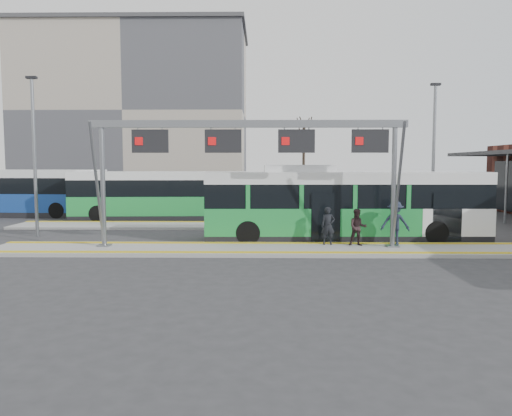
{
  "coord_description": "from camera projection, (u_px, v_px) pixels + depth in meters",
  "views": [
    {
      "loc": [
        0.15,
        -20.23,
        3.55
      ],
      "look_at": [
        -0.19,
        3.0,
        1.52
      ],
      "focal_mm": 35.0,
      "sensor_mm": 36.0,
      "label": 1
    }
  ],
  "objects": [
    {
      "name": "bg_bus_green",
      "position": [
        170.0,
        196.0,
        32.01
      ],
      "size": [
        12.53,
        3.23,
        3.1
      ],
      "rotation": [
        0.0,
        0.0,
        0.05
      ],
      "color": "black",
      "rests_on": "ground"
    },
    {
      "name": "tactile_main",
      "position": [
        260.0,
        247.0,
        20.45
      ],
      "size": [
        22.0,
        2.65,
        0.02
      ],
      "color": "gold",
      "rests_on": "platform_main"
    },
    {
      "name": "ground",
      "position": [
        260.0,
        251.0,
        20.46
      ],
      "size": [
        120.0,
        120.0,
        0.0
      ],
      "primitive_type": "plane",
      "color": "#2D2D30",
      "rests_on": "ground"
    },
    {
      "name": "lamp_west",
      "position": [
        34.0,
        152.0,
        24.26
      ],
      "size": [
        0.5,
        0.25,
        7.78
      ],
      "color": "slate",
      "rests_on": "ground"
    },
    {
      "name": "tactile_second",
      "position": [
        194.0,
        222.0,
        29.62
      ],
      "size": [
        20.0,
        0.35,
        0.02
      ],
      "color": "gold",
      "rests_on": "platform_second"
    },
    {
      "name": "lamp_east",
      "position": [
        434.0,
        153.0,
        26.28
      ],
      "size": [
        0.5,
        0.25,
        7.78
      ],
      "color": "slate",
      "rests_on": "ground"
    },
    {
      "name": "passenger_c",
      "position": [
        395.0,
        223.0,
        21.18
      ],
      "size": [
        1.3,
        0.9,
        1.85
      ],
      "primitive_type": "imported",
      "rotation": [
        0.0,
        0.0,
        -0.19
      ],
      "color": "#1E2536",
      "rests_on": "platform_main"
    },
    {
      "name": "gantry",
      "position": [
        251.0,
        146.0,
        20.35
      ],
      "size": [
        13.0,
        1.68,
        5.2
      ],
      "color": "slate",
      "rests_on": "platform_main"
    },
    {
      "name": "hero_bus",
      "position": [
        344.0,
        206.0,
        23.21
      ],
      "size": [
        12.89,
        2.96,
        3.53
      ],
      "rotation": [
        0.0,
        0.0,
        0.02
      ],
      "color": "black",
      "rests_on": "ground"
    },
    {
      "name": "bg_bus_blue",
      "position": [
        13.0,
        193.0,
        34.24
      ],
      "size": [
        12.39,
        3.54,
        3.19
      ],
      "rotation": [
        0.0,
        0.0,
        -0.07
      ],
      "color": "black",
      "rests_on": "ground"
    },
    {
      "name": "apartment_block",
      "position": [
        137.0,
        114.0,
        55.73
      ],
      "size": [
        24.5,
        12.5,
        18.4
      ],
      "color": "#A99C8C",
      "rests_on": "ground"
    },
    {
      "name": "tree_mid",
      "position": [
        304.0,
        135.0,
        50.56
      ],
      "size": [
        1.4,
        1.4,
        8.61
      ],
      "color": "#382B21",
      "rests_on": "ground"
    },
    {
      "name": "tree_left",
      "position": [
        202.0,
        130.0,
        51.67
      ],
      "size": [
        1.4,
        1.4,
        9.33
      ],
      "color": "#382B21",
      "rests_on": "ground"
    },
    {
      "name": "platform_second",
      "position": [
        191.0,
        225.0,
        28.48
      ],
      "size": [
        20.0,
        3.0,
        0.15
      ],
      "primitive_type": "cube",
      "color": "gray",
      "rests_on": "ground"
    },
    {
      "name": "passenger_a",
      "position": [
        328.0,
        226.0,
        21.17
      ],
      "size": [
        0.6,
        0.42,
        1.6
      ],
      "primitive_type": "imported",
      "rotation": [
        0.0,
        0.0,
        0.05
      ],
      "color": "black",
      "rests_on": "platform_main"
    },
    {
      "name": "passenger_b",
      "position": [
        358.0,
        227.0,
        20.86
      ],
      "size": [
        0.79,
        0.64,
        1.55
      ],
      "primitive_type": "imported",
      "rotation": [
        0.0,
        0.0,
        -0.08
      ],
      "color": "black",
      "rests_on": "platform_main"
    },
    {
      "name": "tree_far",
      "position": [
        77.0,
        140.0,
        52.0
      ],
      "size": [
        1.4,
        1.4,
        8.07
      ],
      "color": "#382B21",
      "rests_on": "ground"
    },
    {
      "name": "platform_main",
      "position": [
        260.0,
        249.0,
        20.46
      ],
      "size": [
        22.0,
        3.0,
        0.15
      ],
      "primitive_type": "cube",
      "color": "gray",
      "rests_on": "ground"
    }
  ]
}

